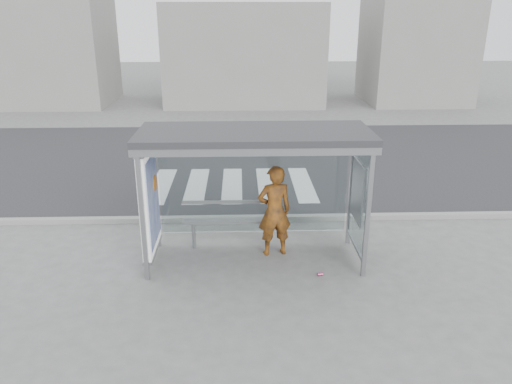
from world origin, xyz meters
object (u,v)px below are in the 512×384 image
at_px(person, 274,211).
at_px(bench, 230,221).
at_px(bus_shelter, 235,163).
at_px(soda_can, 320,274).

bearing_deg(person, bench, -30.71).
xyz_separation_m(person, bench, (-0.88, 0.32, -0.34)).
relative_size(bus_shelter, bench, 2.17).
relative_size(person, soda_can, 17.51).
bearing_deg(person, soda_can, 119.87).
bearing_deg(bus_shelter, soda_can, -25.18).
bearing_deg(person, bus_shelter, 3.83).
relative_size(person, bench, 0.95).
bearing_deg(bus_shelter, bench, 102.24).
xyz_separation_m(bench, soda_can, (1.68, -1.26, -0.57)).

